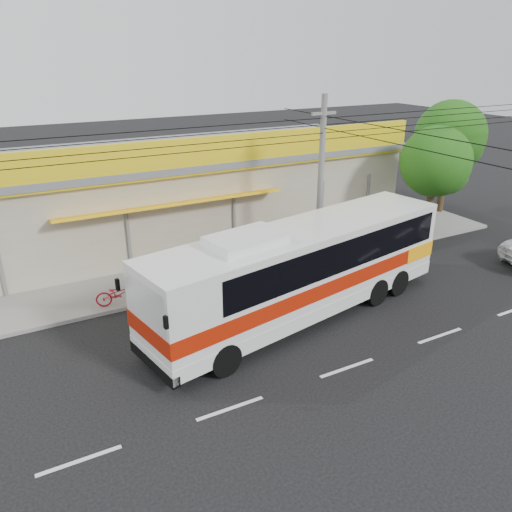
{
  "coord_description": "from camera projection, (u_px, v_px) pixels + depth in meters",
  "views": [
    {
      "loc": [
        -8.58,
        -12.57,
        9.12
      ],
      "look_at": [
        -0.79,
        2.0,
        2.27
      ],
      "focal_mm": 35.0,
      "sensor_mm": 36.0,
      "label": 1
    }
  ],
  "objects": [
    {
      "name": "sidewalk",
      "position": [
        230.0,
        268.0,
        22.33
      ],
      "size": [
        30.0,
        3.2,
        0.15
      ],
      "primitive_type": "cube",
      "color": "gray",
      "rests_on": "ground"
    },
    {
      "name": "tree_near",
      "position": [
        438.0,
        164.0,
        24.57
      ],
      "size": [
        3.48,
        3.48,
        5.77
      ],
      "color": "#342215",
      "rests_on": "ground"
    },
    {
      "name": "utility_pole",
      "position": [
        323.0,
        128.0,
        20.01
      ],
      "size": [
        34.0,
        14.0,
        7.54
      ],
      "color": "#5D5E5B",
      "rests_on": "ground"
    },
    {
      "name": "coach_bus",
      "position": [
        307.0,
        264.0,
        17.82
      ],
      "size": [
        12.6,
        4.92,
        3.8
      ],
      "rotation": [
        0.0,
        0.0,
        0.19
      ],
      "color": "silver",
      "rests_on": "ground"
    },
    {
      "name": "storefront_building",
      "position": [
        183.0,
        191.0,
        25.99
      ],
      "size": [
        22.6,
        9.2,
        5.7
      ],
      "color": "#A19982",
      "rests_on": "ground"
    },
    {
      "name": "ground",
      "position": [
        303.0,
        331.0,
        17.47
      ],
      "size": [
        120.0,
        120.0,
        0.0
      ],
      "primitive_type": "plane",
      "color": "black",
      "rests_on": "ground"
    },
    {
      "name": "motorbike_red",
      "position": [
        120.0,
        294.0,
        18.81
      ],
      "size": [
        1.85,
        0.97,
        0.92
      ],
      "primitive_type": "imported",
      "rotation": [
        0.0,
        0.0,
        1.36
      ],
      "color": "maroon",
      "rests_on": "sidewalk"
    },
    {
      "name": "lane_markings",
      "position": [
        347.0,
        368.0,
        15.44
      ],
      "size": [
        50.0,
        0.12,
        0.01
      ],
      "primitive_type": null,
      "color": "silver",
      "rests_on": "ground"
    },
    {
      "name": "tree_far",
      "position": [
        452.0,
        138.0,
        28.36
      ],
      "size": [
        3.98,
        3.98,
        6.6
      ],
      "color": "#342215",
      "rests_on": "ground"
    }
  ]
}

